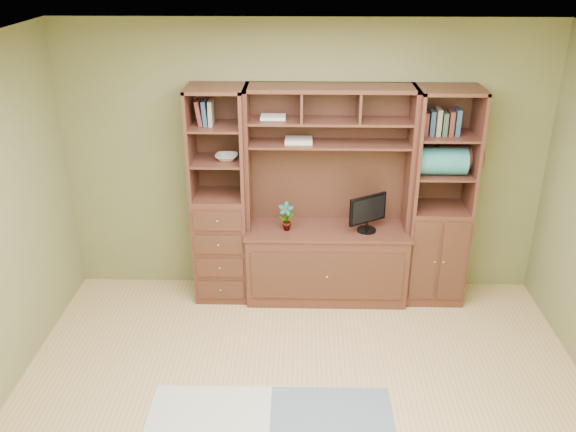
{
  "coord_description": "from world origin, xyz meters",
  "views": [
    {
      "loc": [
        -0.02,
        -3.41,
        3.19
      ],
      "look_at": [
        -0.13,
        1.2,
        1.1
      ],
      "focal_mm": 38.0,
      "sensor_mm": 36.0,
      "label": 1
    }
  ],
  "objects_px": {
    "center_hutch": "(328,200)",
    "monitor": "(368,207)",
    "right_tower": "(440,199)",
    "left_tower": "(220,197)"
  },
  "relations": [
    {
      "from": "center_hutch",
      "to": "right_tower",
      "type": "bearing_deg",
      "value": 2.23
    },
    {
      "from": "center_hutch",
      "to": "left_tower",
      "type": "bearing_deg",
      "value": 177.71
    },
    {
      "from": "left_tower",
      "to": "monitor",
      "type": "relative_size",
      "value": 4.22
    },
    {
      "from": "center_hutch",
      "to": "right_tower",
      "type": "height_order",
      "value": "same"
    },
    {
      "from": "right_tower",
      "to": "monitor",
      "type": "distance_m",
      "value": 0.67
    },
    {
      "from": "center_hutch",
      "to": "monitor",
      "type": "xyz_separation_m",
      "value": [
        0.36,
        -0.03,
        -0.05
      ]
    },
    {
      "from": "monitor",
      "to": "left_tower",
      "type": "bearing_deg",
      "value": 144.85
    },
    {
      "from": "center_hutch",
      "to": "right_tower",
      "type": "distance_m",
      "value": 1.03
    },
    {
      "from": "right_tower",
      "to": "monitor",
      "type": "bearing_deg",
      "value": -173.54
    },
    {
      "from": "right_tower",
      "to": "monitor",
      "type": "xyz_separation_m",
      "value": [
        -0.66,
        -0.07,
        -0.05
      ]
    }
  ]
}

